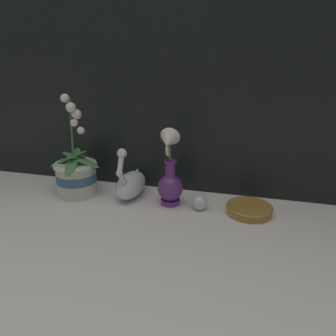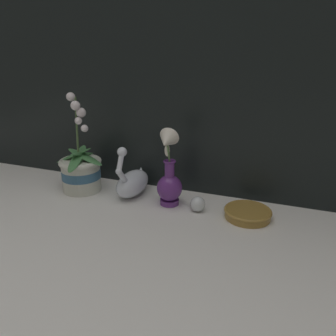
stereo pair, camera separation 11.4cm
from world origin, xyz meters
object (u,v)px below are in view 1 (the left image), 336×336
Objects in this scene: blue_vase at (170,178)px; amber_dish at (249,209)px; orchid_potted_plant at (76,173)px; swan_figurine at (131,183)px; glass_sphere at (200,203)px.

amber_dish is (0.27, 0.00, -0.08)m from blue_vase.
orchid_potted_plant is 1.34× the size of blue_vase.
glass_sphere is at bearing -9.83° from swan_figurine.
swan_figurine is at bearing 175.57° from amber_dish.
swan_figurine is 0.27m from glass_sphere.
swan_figurine is (0.20, 0.03, -0.03)m from orchid_potted_plant.
orchid_potted_plant reaches higher than amber_dish.
blue_vase reaches higher than swan_figurine.
orchid_potted_plant is 0.21m from swan_figurine.
glass_sphere is at bearing -175.61° from amber_dish.
amber_dish is (0.43, -0.03, -0.03)m from swan_figurine.
blue_vase is at bearing -179.79° from amber_dish.
glass_sphere is (0.27, -0.05, -0.03)m from swan_figurine.
blue_vase is at bearing -0.52° from orchid_potted_plant.
swan_figurine reaches higher than glass_sphere.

